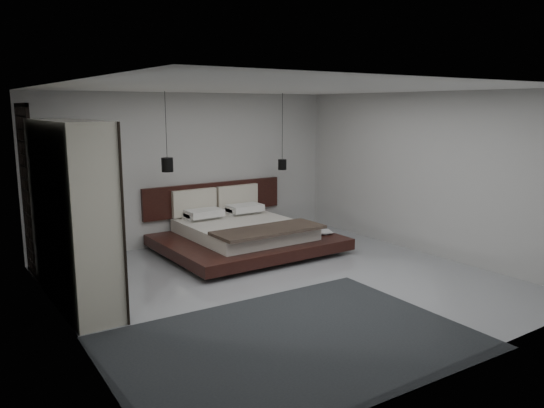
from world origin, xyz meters
TOP-DOWN VIEW (x-y plane):
  - floor at (0.00, 0.00)m, footprint 6.00×6.00m
  - ceiling at (0.00, 0.00)m, footprint 6.00×6.00m
  - wall_back at (0.00, 3.00)m, footprint 6.00×0.00m
  - wall_front at (0.00, -3.00)m, footprint 6.00×0.00m
  - wall_left at (-3.00, 0.00)m, footprint 0.00×6.00m
  - wall_right at (3.00, 0.00)m, footprint 0.00×6.00m
  - lattice_screen at (-2.95, 2.45)m, footprint 0.05×0.90m
  - bed at (0.45, 1.90)m, footprint 2.93×2.45m
  - book_lower at (1.65, 1.23)m, footprint 0.26×0.33m
  - book_upper at (1.63, 1.20)m, footprint 0.33×0.37m
  - pendant_left at (-0.75, 2.38)m, footprint 0.20×0.20m
  - pendant_right at (1.65, 2.38)m, footprint 0.17×0.17m
  - wardrobe at (-2.70, 1.02)m, footprint 0.57×2.43m
  - rug at (-1.12, -1.70)m, footprint 4.02×2.93m

SIDE VIEW (x-z plane):
  - floor at x=0.00m, z-range 0.00..0.00m
  - rug at x=-1.12m, z-range 0.00..0.02m
  - book_lower at x=1.65m, z-range 0.27..0.30m
  - bed at x=0.45m, z-range -0.25..0.85m
  - book_upper at x=1.63m, z-range 0.30..0.32m
  - wardrobe at x=-2.70m, z-range 0.00..2.38m
  - lattice_screen at x=-2.95m, z-range 0.00..2.60m
  - wall_back at x=0.00m, z-range -1.60..4.40m
  - wall_front at x=0.00m, z-range -1.60..4.40m
  - wall_left at x=-3.00m, z-range -1.60..4.40m
  - wall_right at x=3.00m, z-range -1.60..4.40m
  - pendant_right at x=1.65m, z-range 0.70..2.17m
  - pendant_left at x=-0.75m, z-range 0.90..2.25m
  - ceiling at x=0.00m, z-range 2.80..2.80m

